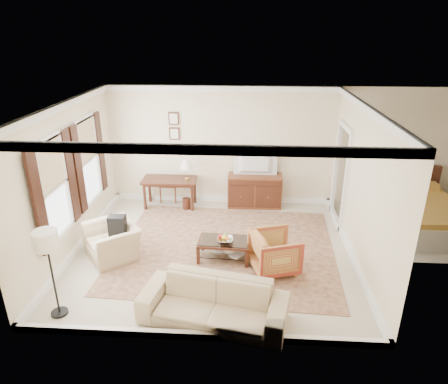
# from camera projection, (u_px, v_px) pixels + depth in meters

# --- Properties ---
(room_shell) EXTENTS (5.51, 5.01, 2.91)m
(room_shell) POSITION_uv_depth(u_px,v_px,m) (212.00, 129.00, 7.06)
(room_shell) COLOR beige
(room_shell) RESTS_ON ground
(annex_bedroom) EXTENTS (3.00, 2.70, 2.90)m
(annex_bedroom) POSITION_uv_depth(u_px,v_px,m) (423.00, 216.00, 8.68)
(annex_bedroom) COLOR beige
(annex_bedroom) RESTS_ON ground
(window_front) EXTENTS (0.12, 1.56, 1.80)m
(window_front) POSITION_uv_depth(u_px,v_px,m) (54.00, 189.00, 6.92)
(window_front) COLOR #CCB284
(window_front) RESTS_ON room_shell
(window_rear) EXTENTS (0.12, 1.56, 1.80)m
(window_rear) POSITION_uv_depth(u_px,v_px,m) (89.00, 160.00, 8.40)
(window_rear) COLOR #CCB284
(window_rear) RESTS_ON room_shell
(doorway) EXTENTS (0.10, 1.12, 2.25)m
(doorway) POSITION_uv_depth(u_px,v_px,m) (340.00, 177.00, 8.82)
(doorway) COLOR white
(doorway) RESTS_ON room_shell
(rug) EXTENTS (4.49, 3.91, 0.01)m
(rug) POSITION_uv_depth(u_px,v_px,m) (225.00, 248.00, 8.09)
(rug) COLOR #582B1D
(rug) RESTS_ON room_shell
(writing_desk) EXTENTS (1.32, 0.66, 0.72)m
(writing_desk) POSITION_uv_depth(u_px,v_px,m) (170.00, 183.00, 9.75)
(writing_desk) COLOR #3D1C11
(writing_desk) RESTS_ON room_shell
(desk_chair) EXTENTS (0.55, 0.55, 1.05)m
(desk_chair) POSITION_uv_depth(u_px,v_px,m) (169.00, 181.00, 10.11)
(desk_chair) COLOR brown
(desk_chair) RESTS_ON room_shell
(desk_lamp) EXTENTS (0.32, 0.32, 0.50)m
(desk_lamp) POSITION_uv_depth(u_px,v_px,m) (187.00, 170.00, 9.59)
(desk_lamp) COLOR silver
(desk_lamp) RESTS_ON writing_desk
(framed_prints) EXTENTS (0.25, 0.04, 0.68)m
(framed_prints) POSITION_uv_depth(u_px,v_px,m) (174.00, 126.00, 9.60)
(framed_prints) COLOR #3D1C11
(framed_prints) RESTS_ON room_shell
(sideboard) EXTENTS (1.31, 0.50, 0.81)m
(sideboard) POSITION_uv_depth(u_px,v_px,m) (255.00, 191.00, 9.85)
(sideboard) COLOR brown
(sideboard) RESTS_ON room_shell
(tv) EXTENTS (1.00, 0.58, 0.13)m
(tv) POSITION_uv_depth(u_px,v_px,m) (256.00, 156.00, 9.48)
(tv) COLOR black
(tv) RESTS_ON sideboard
(coffee_table) EXTENTS (1.00, 0.62, 0.41)m
(coffee_table) POSITION_uv_depth(u_px,v_px,m) (224.00, 245.00, 7.60)
(coffee_table) COLOR #3D1C11
(coffee_table) RESTS_ON room_shell
(fruit_bowl) EXTENTS (0.42, 0.42, 0.10)m
(fruit_bowl) POSITION_uv_depth(u_px,v_px,m) (225.00, 239.00, 7.48)
(fruit_bowl) COLOR silver
(fruit_bowl) RESTS_ON coffee_table
(book_a) EXTENTS (0.28, 0.06, 0.38)m
(book_a) POSITION_uv_depth(u_px,v_px,m) (214.00, 249.00, 7.75)
(book_a) COLOR brown
(book_a) RESTS_ON coffee_table
(book_b) EXTENTS (0.23, 0.20, 0.38)m
(book_b) POSITION_uv_depth(u_px,v_px,m) (233.00, 252.00, 7.63)
(book_b) COLOR brown
(book_b) RESTS_ON coffee_table
(striped_armchair) EXTENTS (0.94, 0.98, 0.82)m
(striped_armchair) POSITION_uv_depth(u_px,v_px,m) (275.00, 250.00, 7.22)
(striped_armchair) COLOR maroon
(striped_armchair) RESTS_ON room_shell
(club_armchair) EXTENTS (1.13, 1.20, 0.88)m
(club_armchair) POSITION_uv_depth(u_px,v_px,m) (112.00, 236.00, 7.65)
(club_armchair) COLOR tan
(club_armchair) RESTS_ON room_shell
(backpack) EXTENTS (0.39, 0.37, 0.40)m
(backpack) POSITION_uv_depth(u_px,v_px,m) (117.00, 223.00, 7.61)
(backpack) COLOR black
(backpack) RESTS_ON club_armchair
(sofa) EXTENTS (2.28, 1.07, 0.86)m
(sofa) POSITION_uv_depth(u_px,v_px,m) (213.00, 297.00, 5.94)
(sofa) COLOR tan
(sofa) RESTS_ON room_shell
(floor_lamp) EXTENTS (0.36, 0.36, 1.46)m
(floor_lamp) POSITION_uv_depth(u_px,v_px,m) (47.00, 246.00, 5.78)
(floor_lamp) COLOR black
(floor_lamp) RESTS_ON room_shell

